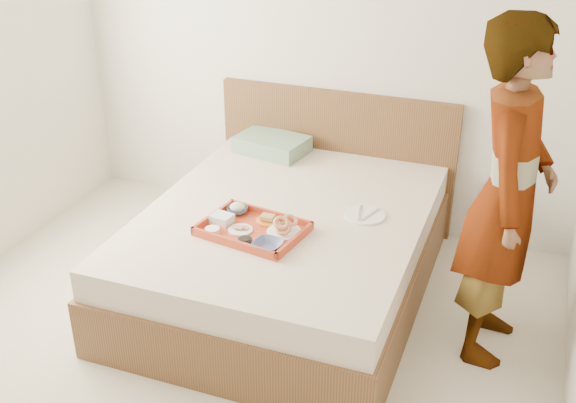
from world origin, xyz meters
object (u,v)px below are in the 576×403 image
Objects in this scene: dinner_plate at (365,215)px; tray at (253,229)px; bed at (286,251)px; person at (508,196)px.

tray is at bearing -142.68° from dinner_plate.
bed is at bearing -166.73° from dinner_plate.
bed is at bearing 84.19° from tray.
dinner_plate is (0.44, 0.10, 0.27)m from bed.
tray is 1.33m from person.
person is at bearing 18.29° from tray.
tray reaches higher than bed.
bed is 8.58× the size of dinner_plate.
bed is 0.42m from tray.
tray is (-0.08, -0.29, 0.29)m from bed.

